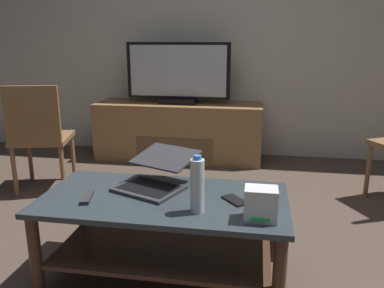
% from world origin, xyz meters
% --- Properties ---
extents(ground_plane, '(7.68, 7.68, 0.00)m').
position_xyz_m(ground_plane, '(0.00, 0.00, 0.00)').
color(ground_plane, '#4C3D33').
extents(back_wall, '(6.40, 0.12, 2.80)m').
position_xyz_m(back_wall, '(0.00, 2.45, 1.40)').
color(back_wall, beige).
rests_on(back_wall, ground).
extents(coffee_table, '(1.25, 0.62, 0.46)m').
position_xyz_m(coffee_table, '(-0.11, -0.00, 0.32)').
color(coffee_table, '#2D383D').
rests_on(coffee_table, ground).
extents(media_cabinet, '(1.72, 0.53, 0.59)m').
position_xyz_m(media_cabinet, '(-0.46, 2.13, 0.30)').
color(media_cabinet, olive).
rests_on(media_cabinet, ground).
extents(television, '(1.06, 0.20, 0.62)m').
position_xyz_m(television, '(-0.46, 2.11, 0.89)').
color(television, black).
rests_on(television, media_cabinet).
extents(side_chair, '(0.53, 0.53, 0.89)m').
position_xyz_m(side_chair, '(-1.39, 1.02, 0.50)').
color(side_chair, brown).
rests_on(side_chair, ground).
extents(laptop, '(0.46, 0.51, 0.18)m').
position_xyz_m(laptop, '(-0.18, 0.13, 0.52)').
color(laptop, '#333338').
rests_on(laptop, coffee_table).
extents(router_box, '(0.15, 0.11, 0.15)m').
position_xyz_m(router_box, '(0.38, -0.18, 0.53)').
color(router_box, silver).
rests_on(router_box, coffee_table).
extents(water_bottle_near, '(0.07, 0.07, 0.28)m').
position_xyz_m(water_bottle_near, '(0.09, -0.15, 0.59)').
color(water_bottle_near, silver).
rests_on(water_bottle_near, coffee_table).
extents(cell_phone, '(0.14, 0.15, 0.01)m').
position_xyz_m(cell_phone, '(0.26, 0.01, 0.46)').
color(cell_phone, black).
rests_on(cell_phone, coffee_table).
extents(tv_remote, '(0.08, 0.17, 0.02)m').
position_xyz_m(tv_remote, '(-0.48, -0.09, 0.47)').
color(tv_remote, '#2D2D30').
rests_on(tv_remote, coffee_table).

